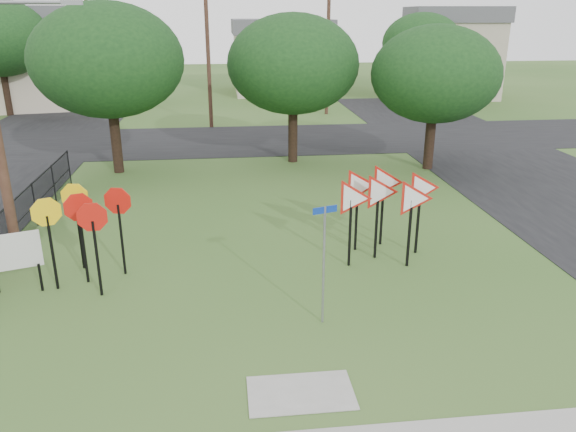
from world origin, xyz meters
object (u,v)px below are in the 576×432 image
object	(u,v)px
street_name_sign	(324,257)
stop_sign_cluster	(83,216)
info_board	(14,254)
yield_sign_cluster	(384,195)

from	to	relation	value
street_name_sign	stop_sign_cluster	distance (m)	6.42
stop_sign_cluster	info_board	size ratio (longest dim) A/B	1.55
street_name_sign	stop_sign_cluster	size ratio (longest dim) A/B	1.14
street_name_sign	yield_sign_cluster	bearing A→B (deg)	56.37
stop_sign_cluster	info_board	world-z (taller)	stop_sign_cluster
street_name_sign	info_board	world-z (taller)	street_name_sign
stop_sign_cluster	info_board	bearing A→B (deg)	-166.12
stop_sign_cluster	info_board	xyz separation A→B (m)	(-1.68, -0.42, -0.78)
info_board	stop_sign_cluster	bearing A→B (deg)	13.88
street_name_sign	info_board	size ratio (longest dim) A/B	1.76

